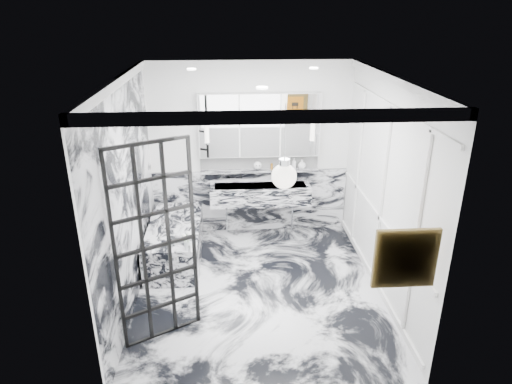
{
  "coord_description": "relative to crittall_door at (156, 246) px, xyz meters",
  "views": [
    {
      "loc": [
        -0.37,
        -5.2,
        3.54
      ],
      "look_at": [
        0.01,
        0.5,
        1.2
      ],
      "focal_mm": 32.0,
      "sensor_mm": 36.0,
      "label": 1
    }
  ],
  "objects": [
    {
      "name": "crittall_door",
      "position": [
        0.0,
        0.0,
        0.0
      ],
      "size": [
        0.79,
        0.45,
        2.3
      ],
      "primitive_type": null,
      "rotation": [
        0.0,
        0.0,
        0.5
      ],
      "color": "black",
      "rests_on": "floor"
    },
    {
      "name": "marble_clad_back",
      "position": [
        1.15,
        2.62,
        -0.63
      ],
      "size": [
        3.18,
        0.05,
        1.05
      ],
      "primitive_type": "cube",
      "color": "silver",
      "rests_on": "floor"
    },
    {
      "name": "trough_sink",
      "position": [
        1.3,
        2.4,
        -0.42
      ],
      "size": [
        1.6,
        0.45,
        0.3
      ],
      "primitive_type": "cube",
      "color": "silver",
      "rests_on": "wall_back"
    },
    {
      "name": "soap_bottle_a",
      "position": [
        1.86,
        2.55,
        0.03
      ],
      "size": [
        0.07,
        0.07,
        0.19
      ],
      "primitive_type": "imported",
      "rotation": [
        0.0,
        0.0,
        0.01
      ],
      "color": "#8C5919",
      "rests_on": "ledge"
    },
    {
      "name": "face_pot",
      "position": [
        1.27,
        2.55,
        0.01
      ],
      "size": [
        0.13,
        0.13,
        0.13
      ],
      "primitive_type": "sphere",
      "color": "white",
      "rests_on": "ledge"
    },
    {
      "name": "panel_molding",
      "position": [
        2.73,
        0.84,
        0.15
      ],
      "size": [
        0.03,
        3.4,
        2.3
      ],
      "primitive_type": "cube",
      "color": "white",
      "rests_on": "floor"
    },
    {
      "name": "wall_back",
      "position": [
        1.15,
        2.64,
        0.25
      ],
      "size": [
        3.6,
        0.0,
        3.6
      ],
      "primitive_type": "plane",
      "rotation": [
        1.57,
        0.0,
        0.0
      ],
      "color": "white",
      "rests_on": "floor"
    },
    {
      "name": "ceiling",
      "position": [
        1.15,
        0.84,
        1.65
      ],
      "size": [
        3.6,
        3.6,
        0.0
      ],
      "primitive_type": "plane",
      "rotation": [
        3.14,
        0.0,
        0.0
      ],
      "color": "white",
      "rests_on": "wall_back"
    },
    {
      "name": "amber_bottle",
      "position": [
        1.5,
        2.55,
        -0.01
      ],
      "size": [
        0.04,
        0.04,
        0.1
      ],
      "primitive_type": "cylinder",
      "color": "#8C5919",
      "rests_on": "ledge"
    },
    {
      "name": "soap_bottle_b",
      "position": [
        1.69,
        2.55,
        0.02
      ],
      "size": [
        0.09,
        0.09,
        0.15
      ],
      "primitive_type": "imported",
      "rotation": [
        0.0,
        0.0,
        0.39
      ],
      "color": "#4C4C51",
      "rests_on": "ledge"
    },
    {
      "name": "flower_vase",
      "position": [
        0.23,
        0.99,
        -0.54
      ],
      "size": [
        0.08,
        0.08,
        0.12
      ],
      "primitive_type": "cylinder",
      "color": "silver",
      "rests_on": "bathtub"
    },
    {
      "name": "wall_front",
      "position": [
        1.15,
        -0.96,
        0.25
      ],
      "size": [
        3.6,
        0.0,
        3.6
      ],
      "primitive_type": "plane",
      "rotation": [
        -1.57,
        0.0,
        0.0
      ],
      "color": "white",
      "rests_on": "floor"
    },
    {
      "name": "soap_bottle_c",
      "position": [
        1.99,
        2.55,
        0.02
      ],
      "size": [
        0.14,
        0.14,
        0.16
      ],
      "primitive_type": "imported",
      "rotation": [
        0.0,
        0.0,
        -0.11
      ],
      "color": "silver",
      "rests_on": "ledge"
    },
    {
      "name": "wall_left",
      "position": [
        -0.45,
        0.84,
        0.25
      ],
      "size": [
        0.0,
        3.6,
        3.6
      ],
      "primitive_type": "plane",
      "rotation": [
        1.57,
        0.0,
        1.57
      ],
      "color": "white",
      "rests_on": "floor"
    },
    {
      "name": "marble_clad_left",
      "position": [
        -0.43,
        0.84,
        0.19
      ],
      "size": [
        0.02,
        3.56,
        2.68
      ],
      "primitive_type": "cube",
      "color": "silver",
      "rests_on": "floor"
    },
    {
      "name": "bathtub",
      "position": [
        -0.02,
        1.74,
        -0.88
      ],
      "size": [
        0.75,
        1.65,
        0.55
      ],
      "primitive_type": "cube",
      "color": "silver",
      "rests_on": "floor"
    },
    {
      "name": "pendant_light",
      "position": [
        1.31,
        -0.41,
        0.92
      ],
      "size": [
        0.24,
        0.24,
        0.24
      ],
      "primitive_type": "sphere",
      "color": "white",
      "rests_on": "ceiling"
    },
    {
      "name": "ledge",
      "position": [
        1.3,
        2.56,
        -0.08
      ],
      "size": [
        1.9,
        0.14,
        0.04
      ],
      "primitive_type": "cube",
      "color": "silver",
      "rests_on": "wall_back"
    },
    {
      "name": "artwork",
      "position": [
        2.35,
        -0.92,
        0.3
      ],
      "size": [
        0.48,
        0.05,
        0.48
      ],
      "primitive_type": "cube",
      "color": "orange",
      "rests_on": "wall_front"
    },
    {
      "name": "sconce_right",
      "position": [
        2.12,
        2.47,
        0.63
      ],
      "size": [
        0.07,
        0.07,
        0.4
      ],
      "primitive_type": "cylinder",
      "color": "white",
      "rests_on": "mirror_cabinet"
    },
    {
      "name": "sconce_left",
      "position": [
        0.48,
        2.47,
        0.63
      ],
      "size": [
        0.07,
        0.07,
        0.4
      ],
      "primitive_type": "cylinder",
      "color": "white",
      "rests_on": "mirror_cabinet"
    },
    {
      "name": "wall_right",
      "position": [
        2.75,
        0.84,
        0.25
      ],
      "size": [
        0.0,
        3.6,
        3.6
      ],
      "primitive_type": "plane",
      "rotation": [
        1.57,
        0.0,
        -1.57
      ],
      "color": "white",
      "rests_on": "floor"
    },
    {
      "name": "floor",
      "position": [
        1.15,
        0.84,
        -1.15
      ],
      "size": [
        3.6,
        3.6,
        0.0
      ],
      "primitive_type": "plane",
      "color": "silver",
      "rests_on": "ground"
    },
    {
      "name": "mirror_cabinet",
      "position": [
        1.3,
        2.57,
        0.67
      ],
      "size": [
        1.9,
        0.16,
        1.0
      ],
      "primitive_type": "cube",
      "color": "white",
      "rests_on": "wall_back"
    },
    {
      "name": "subway_tile",
      "position": [
        1.3,
        2.62,
        0.05
      ],
      "size": [
        1.9,
        0.03,
        0.23
      ],
      "primitive_type": "cube",
      "color": "white",
      "rests_on": "wall_back"
    }
  ]
}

